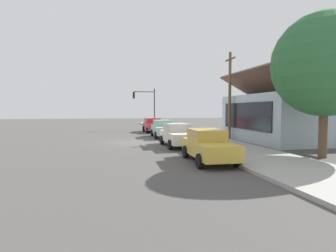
{
  "coord_description": "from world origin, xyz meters",
  "views": [
    {
      "loc": [
        22.16,
        -2.09,
        2.58
      ],
      "look_at": [
        1.43,
        2.31,
        1.33
      ],
      "focal_mm": 29.92,
      "sensor_mm": 36.0,
      "label": 1
    }
  ],
  "objects_px": {
    "car_seafoam": "(163,129)",
    "shade_tree": "(325,65)",
    "car_mustard": "(208,145)",
    "car_ivory": "(178,135)",
    "traffic_light_main": "(146,102)",
    "utility_pole_wooden": "(230,94)",
    "fire_hydrant_red": "(199,139)",
    "car_cherry": "(153,125)"
  },
  "relations": [
    {
      "from": "car_cherry",
      "to": "fire_hydrant_red",
      "type": "distance_m",
      "value": 12.61
    },
    {
      "from": "car_ivory",
      "to": "shade_tree",
      "type": "bearing_deg",
      "value": 46.48
    },
    {
      "from": "car_ivory",
      "to": "shade_tree",
      "type": "distance_m",
      "value": 9.8
    },
    {
      "from": "car_mustard",
      "to": "utility_pole_wooden",
      "type": "relative_size",
      "value": 0.59
    },
    {
      "from": "car_mustard",
      "to": "shade_tree",
      "type": "height_order",
      "value": "shade_tree"
    },
    {
      "from": "car_seafoam",
      "to": "shade_tree",
      "type": "height_order",
      "value": "shade_tree"
    },
    {
      "from": "car_seafoam",
      "to": "utility_pole_wooden",
      "type": "relative_size",
      "value": 0.62
    },
    {
      "from": "car_mustard",
      "to": "utility_pole_wooden",
      "type": "distance_m",
      "value": 11.57
    },
    {
      "from": "shade_tree",
      "to": "car_mustard",
      "type": "bearing_deg",
      "value": -91.71
    },
    {
      "from": "car_mustard",
      "to": "car_ivory",
      "type": "bearing_deg",
      "value": -176.8
    },
    {
      "from": "car_seafoam",
      "to": "traffic_light_main",
      "type": "bearing_deg",
      "value": -176.3
    },
    {
      "from": "car_seafoam",
      "to": "car_ivory",
      "type": "distance_m",
      "value": 6.55
    },
    {
      "from": "car_ivory",
      "to": "car_mustard",
      "type": "relative_size",
      "value": 1.04
    },
    {
      "from": "car_seafoam",
      "to": "utility_pole_wooden",
      "type": "xyz_separation_m",
      "value": [
        2.79,
        5.36,
        3.11
      ]
    },
    {
      "from": "car_cherry",
      "to": "car_mustard",
      "type": "height_order",
      "value": "same"
    },
    {
      "from": "car_seafoam",
      "to": "traffic_light_main",
      "type": "relative_size",
      "value": 0.89
    },
    {
      "from": "shade_tree",
      "to": "fire_hydrant_red",
      "type": "xyz_separation_m",
      "value": [
        -6.13,
        -4.86,
        -4.44
      ]
    },
    {
      "from": "car_cherry",
      "to": "car_seafoam",
      "type": "xyz_separation_m",
      "value": [
        5.98,
        -0.01,
        0.0
      ]
    },
    {
      "from": "car_mustard",
      "to": "traffic_light_main",
      "type": "xyz_separation_m",
      "value": [
        -22.07,
        -0.17,
        2.68
      ]
    },
    {
      "from": "car_seafoam",
      "to": "traffic_light_main",
      "type": "height_order",
      "value": "traffic_light_main"
    },
    {
      "from": "car_ivory",
      "to": "utility_pole_wooden",
      "type": "height_order",
      "value": "utility_pole_wooden"
    },
    {
      "from": "car_ivory",
      "to": "car_mustard",
      "type": "xyz_separation_m",
      "value": [
        5.94,
        0.09,
        -0.0
      ]
    },
    {
      "from": "utility_pole_wooden",
      "to": "fire_hydrant_red",
      "type": "distance_m",
      "value": 6.47
    },
    {
      "from": "car_cherry",
      "to": "fire_hydrant_red",
      "type": "bearing_deg",
      "value": 5.0
    },
    {
      "from": "car_mustard",
      "to": "utility_pole_wooden",
      "type": "bearing_deg",
      "value": 152.76
    },
    {
      "from": "utility_pole_wooden",
      "to": "car_mustard",
      "type": "bearing_deg",
      "value": -29.53
    },
    {
      "from": "utility_pole_wooden",
      "to": "fire_hydrant_red",
      "type": "xyz_separation_m",
      "value": [
        3.76,
        -4.0,
        -3.43
      ]
    },
    {
      "from": "car_ivory",
      "to": "fire_hydrant_red",
      "type": "height_order",
      "value": "car_ivory"
    },
    {
      "from": "car_cherry",
      "to": "traffic_light_main",
      "type": "relative_size",
      "value": 0.84
    },
    {
      "from": "car_seafoam",
      "to": "traffic_light_main",
      "type": "xyz_separation_m",
      "value": [
        -9.58,
        -0.3,
        2.68
      ]
    },
    {
      "from": "car_ivory",
      "to": "utility_pole_wooden",
      "type": "relative_size",
      "value": 0.62
    },
    {
      "from": "car_cherry",
      "to": "traffic_light_main",
      "type": "xyz_separation_m",
      "value": [
        -3.6,
        -0.31,
        2.68
      ]
    },
    {
      "from": "shade_tree",
      "to": "fire_hydrant_red",
      "type": "relative_size",
      "value": 10.83
    },
    {
      "from": "car_mustard",
      "to": "traffic_light_main",
      "type": "bearing_deg",
      "value": -177.28
    },
    {
      "from": "car_seafoam",
      "to": "shade_tree",
      "type": "distance_m",
      "value": 14.71
    },
    {
      "from": "shade_tree",
      "to": "car_cherry",
      "type": "bearing_deg",
      "value": -161.58
    },
    {
      "from": "utility_pole_wooden",
      "to": "car_cherry",
      "type": "bearing_deg",
      "value": -148.6
    },
    {
      "from": "car_cherry",
      "to": "shade_tree",
      "type": "xyz_separation_m",
      "value": [
        18.66,
        6.21,
        4.12
      ]
    },
    {
      "from": "car_mustard",
      "to": "shade_tree",
      "type": "relative_size",
      "value": 0.58
    },
    {
      "from": "traffic_light_main",
      "to": "car_ivory",
      "type": "bearing_deg",
      "value": 0.26
    },
    {
      "from": "car_seafoam",
      "to": "car_ivory",
      "type": "height_order",
      "value": "same"
    },
    {
      "from": "traffic_light_main",
      "to": "fire_hydrant_red",
      "type": "bearing_deg",
      "value": 5.87
    }
  ]
}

